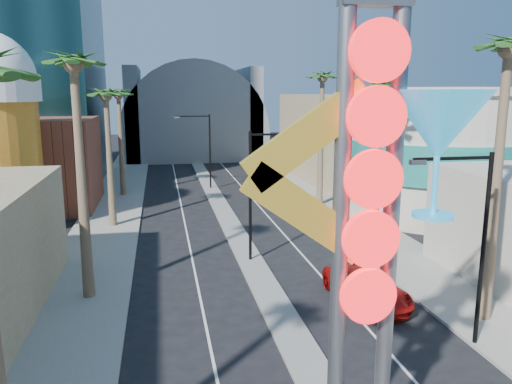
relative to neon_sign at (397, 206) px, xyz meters
name	(u,v)px	position (x,y,z in m)	size (l,w,h in m)	color
sidewalk_west	(112,211)	(-10.32, 32.04, -7.23)	(5.00, 100.00, 0.15)	gray
sidewalk_east	(321,202)	(8.68, 32.04, -7.23)	(5.00, 100.00, 0.15)	gray
median	(217,200)	(-0.82, 35.04, -7.23)	(1.60, 84.00, 0.15)	gray
brick_filler_west	(37,164)	(-16.82, 35.04, -3.31)	(10.00, 10.00, 8.00)	brown
filler_east	(340,137)	(15.18, 45.04, -2.31)	(10.00, 20.00, 10.00)	#907F5C
turquoise_building	(436,152)	(17.18, 27.04, -2.06)	(16.60, 16.60, 10.60)	beige
canopy	(192,130)	(-0.82, 69.04, -3.00)	(22.00, 16.00, 22.00)	slate
neon_sign	(397,206)	(0.00, 0.00, 0.00)	(6.53, 2.60, 12.55)	gray
streetlight_0	(259,183)	(-0.27, 17.04, -2.43)	(3.79, 0.25, 8.00)	black
streetlight_1	(205,144)	(-1.36, 41.04, -2.43)	(3.79, 0.25, 8.00)	black
streetlight_2	(474,233)	(5.91, 5.04, -2.47)	(3.45, 0.25, 8.00)	black
palm_1	(74,79)	(-9.82, 13.04, 3.52)	(2.40, 2.40, 12.70)	brown
palm_2	(106,103)	(-9.82, 27.04, 2.17)	(2.40, 2.40, 11.20)	brown
palm_3	(119,100)	(-9.82, 39.04, 2.17)	(2.40, 2.40, 11.20)	brown
palm_5	(507,67)	(8.18, 7.04, 3.96)	(2.40, 2.40, 13.20)	brown
palm_6	(381,97)	(8.18, 19.04, 2.62)	(2.40, 2.40, 11.70)	brown
palm_7	(322,86)	(8.18, 31.04, 3.52)	(2.40, 2.40, 12.70)	brown
red_pickup	(367,287)	(3.74, 9.96, -6.52)	(2.62, 5.68, 1.58)	#B20F0D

